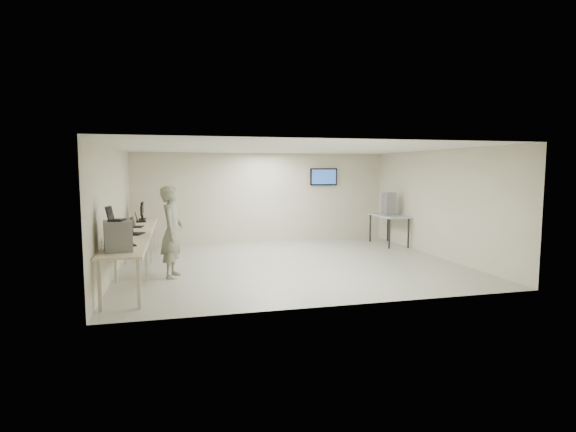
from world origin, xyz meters
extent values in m
cube|color=#B5B59E|center=(0.00, 0.00, 0.00)|extent=(8.00, 7.00, 0.01)
cube|color=silver|center=(0.00, 0.00, 2.80)|extent=(8.00, 7.00, 0.01)
cube|color=#BBB390|center=(0.00, 3.50, 1.40)|extent=(8.00, 0.01, 2.80)
cube|color=#BBB390|center=(0.00, -3.50, 1.40)|extent=(8.00, 0.01, 2.80)
cube|color=#BBB390|center=(-4.00, 0.00, 1.40)|extent=(0.01, 7.00, 2.80)
cube|color=#BBB390|center=(4.00, 0.00, 1.40)|extent=(0.01, 7.00, 2.80)
cube|color=black|center=(2.00, 3.48, 2.05)|extent=(0.15, 0.04, 0.15)
cube|color=black|center=(2.00, 3.44, 2.05)|extent=(0.90, 0.06, 0.55)
cube|color=#264CA3|center=(2.00, 3.40, 2.05)|extent=(0.82, 0.01, 0.47)
cube|color=tan|center=(-3.60, 0.00, 0.88)|extent=(0.75, 6.00, 0.04)
cube|color=#B9B69E|center=(-3.23, 0.00, 0.85)|extent=(0.02, 6.00, 0.06)
cube|color=#B9B69E|center=(-3.90, -2.85, 0.43)|extent=(0.06, 0.06, 0.86)
cube|color=#B9B69E|center=(-3.30, -2.85, 0.43)|extent=(0.06, 0.06, 0.86)
cube|color=#B9B69E|center=(-3.90, -0.90, 0.43)|extent=(0.06, 0.06, 0.86)
cube|color=#B9B69E|center=(-3.30, -0.90, 0.43)|extent=(0.06, 0.06, 0.86)
cube|color=#B9B69E|center=(-3.90, 0.90, 0.43)|extent=(0.06, 0.06, 0.86)
cube|color=#B9B69E|center=(-3.30, 0.90, 0.43)|extent=(0.06, 0.06, 0.86)
cube|color=#B9B69E|center=(-3.90, 2.85, 0.43)|extent=(0.06, 0.06, 0.86)
cube|color=#B9B69E|center=(-3.30, 2.85, 0.43)|extent=(0.06, 0.06, 0.86)
cube|color=slate|center=(-3.65, -2.37, 1.16)|extent=(0.52, 0.58, 0.53)
cube|color=black|center=(-3.65, -2.37, 1.44)|extent=(0.29, 0.36, 0.02)
cube|color=black|center=(-3.77, -2.37, 1.56)|extent=(0.12, 0.31, 0.23)
cube|color=black|center=(-3.75, -2.37, 1.56)|extent=(0.09, 0.27, 0.19)
cube|color=black|center=(-3.55, -1.83, 0.91)|extent=(0.34, 0.40, 0.02)
cube|color=black|center=(-3.68, -1.83, 1.05)|extent=(0.16, 0.33, 0.25)
cube|color=black|center=(-3.66, -1.83, 1.05)|extent=(0.13, 0.29, 0.21)
cube|color=black|center=(-3.53, -0.37, 0.91)|extent=(0.39, 0.46, 0.02)
cube|color=black|center=(-3.68, -0.37, 1.07)|extent=(0.18, 0.38, 0.28)
cube|color=black|center=(-3.66, -0.37, 1.07)|extent=(0.15, 0.33, 0.23)
cube|color=black|center=(-3.59, 0.88, 0.91)|extent=(0.28, 0.35, 0.02)
cube|color=black|center=(-3.70, 0.88, 1.04)|extent=(0.11, 0.31, 0.23)
cube|color=black|center=(-3.69, 0.88, 1.04)|extent=(0.08, 0.27, 0.19)
cube|color=black|center=(-3.59, 2.00, 0.91)|extent=(0.29, 0.37, 0.02)
cube|color=black|center=(-3.71, 2.00, 1.05)|extent=(0.10, 0.33, 0.25)
cube|color=black|center=(-3.70, 2.00, 1.05)|extent=(0.08, 0.29, 0.21)
cylinder|color=black|center=(-3.60, 2.46, 0.91)|extent=(0.18, 0.18, 0.01)
cube|color=black|center=(-3.60, 2.46, 0.99)|extent=(0.04, 0.03, 0.15)
cube|color=black|center=(-3.60, 2.46, 1.17)|extent=(0.05, 0.41, 0.27)
cube|color=black|center=(-3.57, 2.46, 1.17)|extent=(0.00, 0.37, 0.24)
cylinder|color=black|center=(-3.60, 2.75, 0.91)|extent=(0.21, 0.21, 0.02)
cube|color=black|center=(-3.60, 2.75, 1.00)|extent=(0.04, 0.03, 0.17)
cube|color=black|center=(-3.60, 2.75, 1.21)|extent=(0.05, 0.48, 0.32)
cube|color=black|center=(-3.57, 2.75, 1.21)|extent=(0.00, 0.43, 0.27)
imported|color=#696B54|center=(-2.76, -0.72, 0.97)|extent=(0.61, 0.79, 1.95)
cube|color=#999EAA|center=(3.60, 1.95, 0.89)|extent=(0.71, 1.52, 0.04)
cube|color=black|center=(3.30, 1.29, 0.43)|extent=(0.04, 0.04, 0.87)
cube|color=black|center=(3.30, 2.61, 0.43)|extent=(0.04, 0.04, 0.87)
cube|color=black|center=(3.90, 1.29, 0.43)|extent=(0.04, 0.04, 0.87)
cube|color=black|center=(3.90, 2.61, 0.43)|extent=(0.04, 0.04, 0.87)
cube|color=gray|center=(3.58, 1.95, 1.00)|extent=(0.33, 0.36, 0.17)
cube|color=gray|center=(3.58, 1.95, 1.17)|extent=(0.33, 0.36, 0.17)
cube|color=gray|center=(3.58, 1.95, 1.34)|extent=(0.33, 0.36, 0.17)
cube|color=gray|center=(3.58, 1.95, 1.51)|extent=(0.33, 0.36, 0.17)
camera|label=1|loc=(-2.66, -10.46, 2.30)|focal=28.00mm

